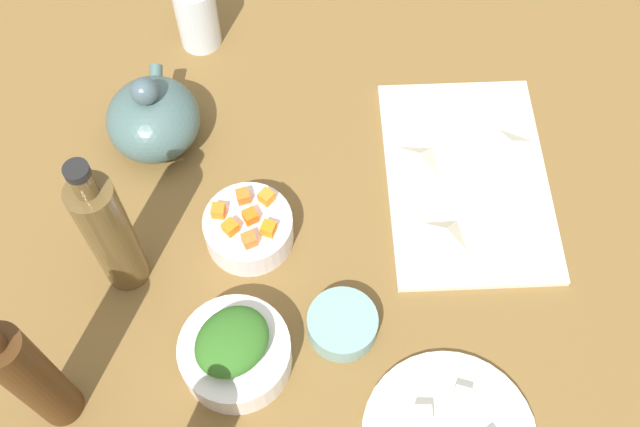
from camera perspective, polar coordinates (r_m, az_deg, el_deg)
The scene contains 22 objects.
tabletop at distance 112.44cm, azimuth 0.00°, elevation -1.61°, with size 190.00×190.00×3.00cm, color brown.
cutting_board at distance 117.04cm, azimuth 11.06°, elevation 2.55°, with size 35.57×23.99×1.00cm, color silver.
bowl_greens at distance 101.34cm, azimuth -6.09°, elevation -10.40°, with size 14.52×14.52×5.56cm, color white.
bowl_carrots at distance 108.76cm, azimuth -5.14°, elevation -1.17°, with size 12.61×12.61×5.08cm, color white.
bowl_small_side at distance 103.25cm, azimuth 1.89°, elevation -8.27°, with size 9.51×9.51×3.63cm, color #78A29C.
teapot at distance 117.74cm, azimuth -12.16°, elevation 6.97°, with size 16.11×14.02×13.89cm.
bottle_0 at distance 101.25cm, azimuth -15.26°, elevation -1.42°, with size 6.02×6.02×27.19cm.
bottle_1 at distance 95.70cm, azimuth -20.46°, elevation -11.40°, with size 5.34×5.34×27.53cm.
drinking_glass_0 at distance 129.03cm, azimuth -9.01°, elevation 14.41°, with size 6.80×6.80×11.89cm, color white.
carrot_cube_0 at distance 107.48cm, azimuth -5.56°, elevation 1.29°, with size 1.80×1.80×1.80cm, color orange.
carrot_cube_1 at distance 105.24cm, azimuth -6.51°, elevation -1.04°, with size 1.80×1.80×1.80cm, color orange.
carrot_cube_2 at distance 104.68cm, azimuth -3.67°, elevation -1.14°, with size 1.80×1.80×1.80cm, color orange.
carrot_cube_3 at distance 106.62cm, azimuth -7.40°, elevation 0.13°, with size 1.80×1.80×1.80cm, color orange.
carrot_cube_4 at distance 107.15cm, azimuth -3.82°, elevation 1.24°, with size 1.80×1.80×1.80cm, color orange.
carrot_cube_5 at distance 105.79cm, azimuth -5.03°, elevation -0.21°, with size 1.80×1.80×1.80cm, color orange.
carrot_cube_6 at distance 104.09cm, azimuth -5.10°, elevation -1.96°, with size 1.80×1.80×1.80cm, color orange.
chopped_greens_mound at distance 96.75cm, azimuth -6.37°, elevation -9.47°, with size 10.05×8.57×4.20cm, color #306821.
tofu_cube_0 at distance 99.92cm, azimuth 7.88°, elevation -14.72°, with size 2.20×2.20×2.20cm, color white.
tofu_cube_2 at distance 101.32cm, azimuth 10.75°, elevation -13.31°, with size 2.20×2.20×2.20cm, color white.
dumpling_0 at distance 109.67cm, azimuth 9.54°, elevation -1.44°, with size 5.65×5.10×2.87cm, color beige.
dumpling_1 at distance 115.78cm, azimuth 7.54°, elevation 4.15°, with size 5.89×5.16×2.53cm, color beige.
dumpling_2 at distance 119.86cm, azimuth 14.20°, elevation 4.98°, with size 5.99×5.95×2.28cm, color beige.
Camera 1 is at (-51.73, 0.37, 101.33)cm, focal length 42.89 mm.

